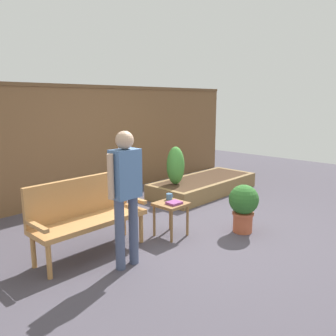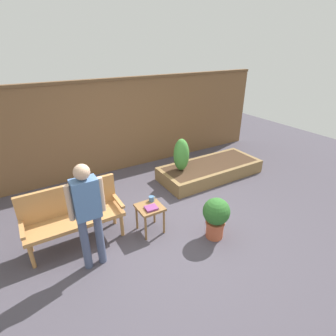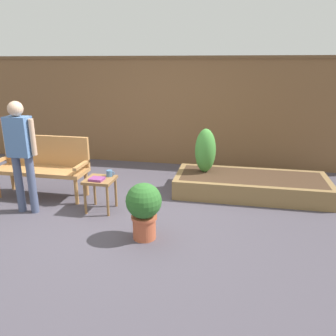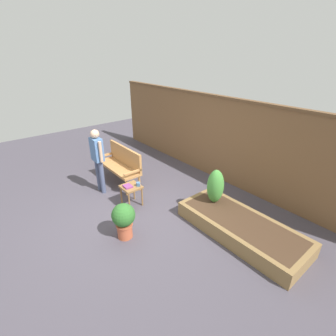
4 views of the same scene
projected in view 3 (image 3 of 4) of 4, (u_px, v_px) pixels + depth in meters
The scene contains 10 objects.
ground_plane at pixel (120, 214), 4.73m from camera, with size 14.00×14.00×0.00m, color #47424C.
fence_back at pixel (159, 111), 6.83m from camera, with size 8.40×0.14×2.16m.
garden_bench at pixel (43, 162), 5.28m from camera, with size 1.44×0.48×0.94m.
side_table at pixel (100, 184), 4.73m from camera, with size 0.40×0.40×0.48m.
cup_on_table at pixel (110, 173), 4.79m from camera, with size 0.12×0.09×0.09m.
book_on_table at pixel (97, 179), 4.64m from camera, with size 0.19×0.16×0.03m, color #7F3875.
potted_boxwood at pixel (144, 207), 3.96m from camera, with size 0.43×0.43×0.70m.
raised_planter_bed at pixel (251, 185), 5.40m from camera, with size 2.40×1.00×0.30m.
shrub_near_bench at pixel (205, 151), 5.48m from camera, with size 0.34×0.34×0.72m.
person_by_bench at pixel (21, 148), 4.53m from camera, with size 0.47×0.20×1.56m.
Camera 3 is at (1.51, -4.10, 2.04)m, focal length 35.92 mm.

